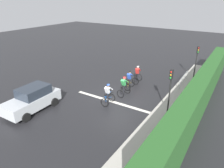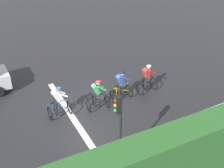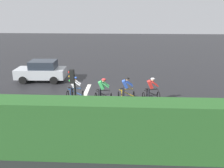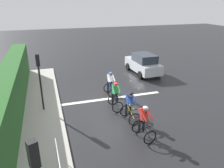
# 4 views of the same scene
# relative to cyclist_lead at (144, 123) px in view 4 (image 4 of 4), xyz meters

# --- Properties ---
(ground_plane) EXTENTS (80.00, 80.00, 0.00)m
(ground_plane) POSITION_rel_cyclist_lead_xyz_m (0.19, -3.85, -0.80)
(ground_plane) COLOR black
(sidewalk_kerb) EXTENTS (2.80, 20.81, 0.12)m
(sidewalk_kerb) POSITION_rel_cyclist_lead_xyz_m (4.79, -1.85, -0.74)
(sidewalk_kerb) COLOR #ADA89E
(sidewalk_kerb) RESTS_ON ground
(stone_wall_low) EXTENTS (0.44, 20.81, 0.55)m
(stone_wall_low) POSITION_rel_cyclist_lead_xyz_m (5.69, -1.85, -0.52)
(stone_wall_low) COLOR tan
(stone_wall_low) RESTS_ON ground
(hedge_wall) EXTENTS (1.10, 20.81, 2.52)m
(hedge_wall) POSITION_rel_cyclist_lead_xyz_m (5.99, -1.85, 0.46)
(hedge_wall) COLOR #265623
(hedge_wall) RESTS_ON ground
(road_marking_stop_line) EXTENTS (7.00, 0.30, 0.01)m
(road_marking_stop_line) POSITION_rel_cyclist_lead_xyz_m (0.19, -4.56, -0.79)
(road_marking_stop_line) COLOR silver
(road_marking_stop_line) RESTS_ON ground
(cyclist_lead) EXTENTS (0.82, 1.16, 1.66)m
(cyclist_lead) POSITION_rel_cyclist_lead_xyz_m (0.00, 0.00, 0.00)
(cyclist_lead) COLOR black
(cyclist_lead) RESTS_ON ground
(cyclist_second) EXTENTS (0.78, 1.14, 1.66)m
(cyclist_second) POSITION_rel_cyclist_lead_xyz_m (0.02, -1.65, 0.00)
(cyclist_second) COLOR black
(cyclist_second) RESTS_ON ground
(cyclist_mid) EXTENTS (0.74, 1.12, 1.66)m
(cyclist_mid) POSITION_rel_cyclist_lead_xyz_m (0.31, -3.17, 0.00)
(cyclist_mid) COLOR black
(cyclist_mid) RESTS_ON ground
(cyclist_fourth) EXTENTS (0.71, 1.10, 1.66)m
(cyclist_fourth) POSITION_rel_cyclist_lead_xyz_m (0.02, -5.10, 0.00)
(cyclist_fourth) COLOR black
(cyclist_fourth) RESTS_ON ground
(car_silver) EXTENTS (1.98, 4.15, 1.76)m
(car_silver) POSITION_rel_cyclist_lead_xyz_m (-4.07, -8.72, 0.08)
(car_silver) COLOR #B7BCC1
(car_silver) RESTS_ON ground
(traffic_light_near_crossing) EXTENTS (0.20, 0.31, 3.34)m
(traffic_light_near_crossing) POSITION_rel_cyclist_lead_xyz_m (4.37, -4.14, 1.43)
(traffic_light_near_crossing) COLOR black
(traffic_light_near_crossing) RESTS_ON ground
(pedestrian_railing_kerbside) EXTENTS (0.12, 2.76, 1.03)m
(pedestrian_railing_kerbside) POSITION_rel_cyclist_lead_xyz_m (3.89, 1.72, -0.04)
(pedestrian_railing_kerbside) COLOR #999EA3
(pedestrian_railing_kerbside) RESTS_ON ground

